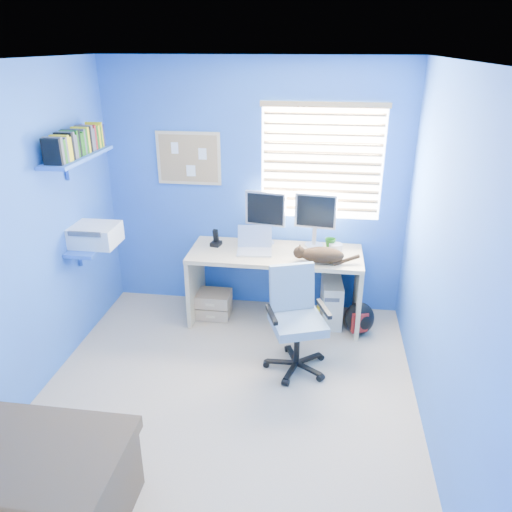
# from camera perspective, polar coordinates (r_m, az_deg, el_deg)

# --- Properties ---
(floor) EXTENTS (3.00, 3.20, 0.00)m
(floor) POSITION_cam_1_polar(r_m,az_deg,el_deg) (4.15, -3.44, -15.66)
(floor) COLOR tan
(floor) RESTS_ON ground
(ceiling) EXTENTS (3.00, 3.20, 0.00)m
(ceiling) POSITION_cam_1_polar(r_m,az_deg,el_deg) (3.23, -4.56, 21.39)
(ceiling) COLOR white
(ceiling) RESTS_ON wall_back
(wall_back) EXTENTS (3.00, 0.01, 2.50)m
(wall_back) POSITION_cam_1_polar(r_m,az_deg,el_deg) (4.99, -0.19, 7.55)
(wall_back) COLOR #325CB8
(wall_back) RESTS_ON ground
(wall_front) EXTENTS (3.00, 0.01, 2.50)m
(wall_front) POSITION_cam_1_polar(r_m,az_deg,el_deg) (2.17, -12.80, -15.97)
(wall_front) COLOR #325CB8
(wall_front) RESTS_ON ground
(wall_left) EXTENTS (0.01, 3.20, 2.50)m
(wall_left) POSITION_cam_1_polar(r_m,az_deg,el_deg) (4.07, -25.09, 1.58)
(wall_left) COLOR #325CB8
(wall_left) RESTS_ON ground
(wall_right) EXTENTS (0.01, 3.20, 2.50)m
(wall_right) POSITION_cam_1_polar(r_m,az_deg,el_deg) (3.53, 20.70, -0.87)
(wall_right) COLOR #325CB8
(wall_right) RESTS_ON ground
(desk) EXTENTS (1.66, 0.65, 0.74)m
(desk) POSITION_cam_1_polar(r_m,az_deg,el_deg) (4.96, 2.18, -3.49)
(desk) COLOR tan
(desk) RESTS_ON floor
(laptop) EXTENTS (0.36, 0.29, 0.22)m
(laptop) POSITION_cam_1_polar(r_m,az_deg,el_deg) (4.75, -0.19, 1.63)
(laptop) COLOR silver
(laptop) RESTS_ON desk
(monitor_left) EXTENTS (0.41, 0.18, 0.54)m
(monitor_left) POSITION_cam_1_polar(r_m,az_deg,el_deg) (4.91, 1.09, 4.37)
(monitor_left) COLOR silver
(monitor_left) RESTS_ON desk
(monitor_right) EXTENTS (0.41, 0.17, 0.54)m
(monitor_right) POSITION_cam_1_polar(r_m,az_deg,el_deg) (4.88, 6.77, 4.06)
(monitor_right) COLOR silver
(monitor_right) RESTS_ON desk
(phone) EXTENTS (0.11, 0.13, 0.17)m
(phone) POSITION_cam_1_polar(r_m,az_deg,el_deg) (4.94, -4.61, 2.12)
(phone) COLOR black
(phone) RESTS_ON desk
(mug) EXTENTS (0.10, 0.09, 0.10)m
(mug) POSITION_cam_1_polar(r_m,az_deg,el_deg) (4.93, 8.47, 1.43)
(mug) COLOR #165A11
(mug) RESTS_ON desk
(cd_spindle) EXTENTS (0.13, 0.13, 0.07)m
(cd_spindle) POSITION_cam_1_polar(r_m,az_deg,el_deg) (4.88, 9.09, 0.99)
(cd_spindle) COLOR silver
(cd_spindle) RESTS_ON desk
(cat) EXTENTS (0.40, 0.22, 0.14)m
(cat) POSITION_cam_1_polar(r_m,az_deg,el_deg) (4.59, 7.57, 0.11)
(cat) COLOR black
(cat) RESTS_ON desk
(tower_pc) EXTENTS (0.22, 0.45, 0.45)m
(tower_pc) POSITION_cam_1_polar(r_m,az_deg,el_deg) (5.05, 8.60, -5.12)
(tower_pc) COLOR beige
(tower_pc) RESTS_ON floor
(drawer_boxes) EXTENTS (0.35, 0.28, 0.27)m
(drawer_boxes) POSITION_cam_1_polar(r_m,az_deg,el_deg) (5.14, -4.91, -5.49)
(drawer_boxes) COLOR tan
(drawer_boxes) RESTS_ON floor
(yellow_book) EXTENTS (0.03, 0.17, 0.24)m
(yellow_book) POSITION_cam_1_polar(r_m,az_deg,el_deg) (4.92, 6.88, -7.20)
(yellow_book) COLOR yellow
(yellow_book) RESTS_ON floor
(backpack) EXTENTS (0.34, 0.30, 0.33)m
(backpack) POSITION_cam_1_polar(r_m,az_deg,el_deg) (4.92, 11.74, -6.98)
(backpack) COLOR black
(backpack) RESTS_ON floor
(bed_corner) EXTENTS (1.09, 0.78, 0.52)m
(bed_corner) POSITION_cam_1_polar(r_m,az_deg,el_deg) (3.38, -24.93, -23.28)
(bed_corner) COLOR #493626
(bed_corner) RESTS_ON floor
(office_chair) EXTENTS (0.66, 0.66, 0.89)m
(office_chair) POSITION_cam_1_polar(r_m,az_deg,el_deg) (4.30, 4.56, -8.69)
(office_chair) COLOR black
(office_chair) RESTS_ON floor
(window_blinds) EXTENTS (1.15, 0.05, 1.10)m
(window_blinds) POSITION_cam_1_polar(r_m,az_deg,el_deg) (4.84, 7.53, 10.52)
(window_blinds) COLOR white
(window_blinds) RESTS_ON ground
(corkboard) EXTENTS (0.64, 0.02, 0.52)m
(corkboard) POSITION_cam_1_polar(r_m,az_deg,el_deg) (5.03, -7.71, 11.00)
(corkboard) COLOR tan
(corkboard) RESTS_ON ground
(wall_shelves) EXTENTS (0.42, 0.90, 1.05)m
(wall_shelves) POSITION_cam_1_polar(r_m,az_deg,el_deg) (4.56, -19.04, 7.14)
(wall_shelves) COLOR blue
(wall_shelves) RESTS_ON ground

